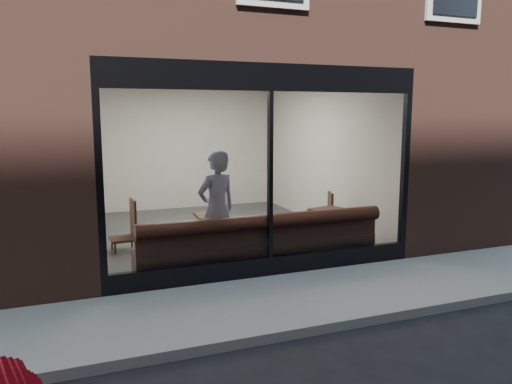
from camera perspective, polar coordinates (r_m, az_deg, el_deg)
name	(u,v)px	position (r m, az deg, el deg)	size (l,w,h in m)	color
ground	(338,328)	(6.11, 9.31, -15.06)	(120.00, 120.00, 0.00)	black
sidewalk_near	(300,298)	(6.92, 5.02, -11.99)	(40.00, 2.00, 0.01)	gray
kerb_near	(340,325)	(6.05, 9.58, -14.71)	(40.00, 0.10, 0.12)	gray
host_building_pier_left	(22,152)	(12.84, -25.14, 4.20)	(2.50, 12.00, 3.20)	brown
host_building_pier_right	(310,145)	(14.43, 6.18, 5.42)	(2.50, 12.00, 3.20)	brown
host_building_backfill	(160,142)	(16.07, -10.95, 5.66)	(5.00, 6.00, 3.20)	brown
cafe_floor	(215,232)	(10.49, -4.71, -4.61)	(6.00, 6.00, 0.00)	#2D2D30
cafe_ceiling	(213,77)	(10.23, -4.95, 12.92)	(6.00, 6.00, 0.00)	white
cafe_wall_back	(181,148)	(13.13, -8.55, 5.02)	(5.00, 5.00, 0.00)	silver
cafe_wall_left	(86,161)	(9.83, -18.90, 3.36)	(6.00, 6.00, 0.00)	silver
cafe_wall_right	(322,153)	(11.20, 7.52, 4.39)	(6.00, 6.00, 0.00)	silver
storefront_kick	(270,266)	(7.77, 1.57, -8.45)	(5.00, 0.10, 0.30)	black
storefront_header	(271,77)	(7.44, 1.67, 12.99)	(5.00, 0.10, 0.40)	black
storefront_mullion	(270,176)	(7.48, 1.62, 1.84)	(0.06, 0.10, 2.50)	black
storefront_glass	(271,176)	(7.45, 1.71, 1.81)	(4.80, 4.80, 0.00)	white
banquette	(260,255)	(8.11, 0.47, -7.16)	(4.00, 0.55, 0.45)	#3D1C16
person	(217,209)	(8.04, -4.49, -2.00)	(0.70, 0.46, 1.90)	#919CC1
cafe_table_left	(213,215)	(8.65, -4.91, -2.65)	(0.60, 0.60, 0.04)	black
cafe_table_right	(331,210)	(9.15, 8.55, -2.08)	(0.60, 0.60, 0.04)	black
cafe_chair_left	(123,239)	(9.35, -14.91, -5.19)	(0.46, 0.46, 0.04)	black
cafe_chair_right	(320,228)	(9.97, 7.36, -4.08)	(0.40, 0.40, 0.04)	black
wall_poster	(87,158)	(10.02, -18.73, 3.68)	(0.02, 0.59, 0.78)	white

